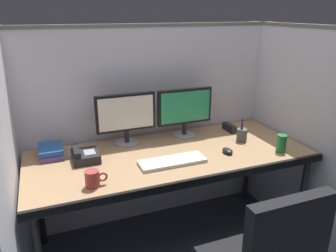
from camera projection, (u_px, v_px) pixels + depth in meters
cubicle_partition_rear at (150, 126)px, 2.61m from camera, size 2.21×0.06×1.57m
cubicle_partition_left at (9, 179)px, 1.79m from camera, size 0.06×1.41×1.57m
cubicle_partition_right at (297, 132)px, 2.47m from camera, size 0.06×1.41×1.57m
desk at (171, 160)px, 2.24m from camera, size 1.90×0.80×0.74m
monitor_left at (126, 116)px, 2.32m from camera, size 0.43×0.17×0.37m
monitor_right at (185, 109)px, 2.47m from camera, size 0.43×0.17×0.37m
keyboard_main at (172, 161)px, 2.08m from camera, size 0.43×0.15×0.02m
computer_mouse at (228, 151)px, 2.23m from camera, size 0.06×0.10×0.04m
red_stapler at (229, 128)px, 2.64m from camera, size 0.04×0.15×0.06m
desk_phone at (85, 156)px, 2.11m from camera, size 0.17×0.19×0.09m
book_stack at (51, 151)px, 2.18m from camera, size 0.15×0.22×0.07m
soda_can at (281, 143)px, 2.23m from camera, size 0.07×0.07×0.12m
coffee_mug at (93, 179)px, 1.79m from camera, size 0.13×0.08×0.09m
pen_cup at (242, 135)px, 2.42m from camera, size 0.08×0.08×0.17m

